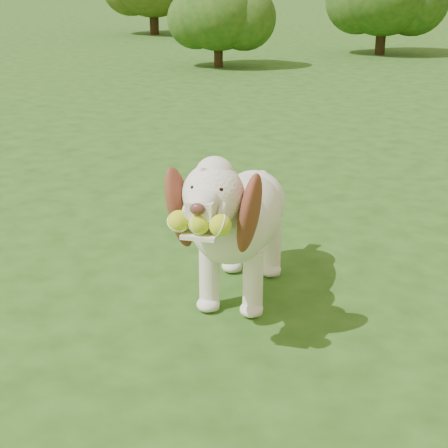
% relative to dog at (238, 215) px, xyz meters
% --- Properties ---
extents(ground, '(80.00, 80.00, 0.00)m').
position_rel_dog_xyz_m(ground, '(-0.02, 0.32, -0.43)').
color(ground, '#224614').
rests_on(ground, ground).
extents(dog, '(0.59, 1.24, 0.81)m').
position_rel_dog_xyz_m(dog, '(0.00, 0.00, 0.00)').
color(dog, white).
rests_on(dog, ground).
extents(shrub_a, '(1.38, 1.38, 1.43)m').
position_rel_dog_xyz_m(shrub_a, '(-3.99, 7.32, 0.41)').
color(shrub_a, '#382314').
rests_on(shrub_a, ground).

